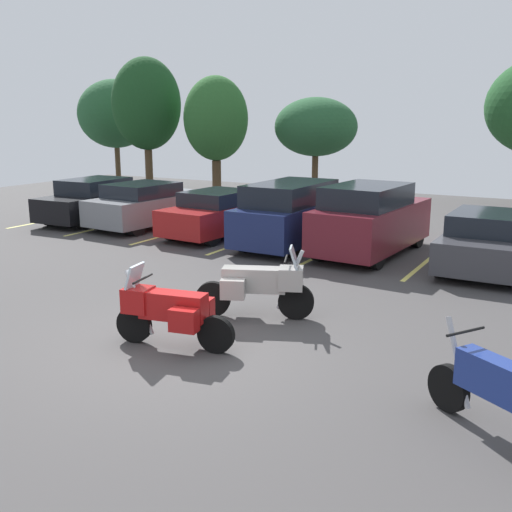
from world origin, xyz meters
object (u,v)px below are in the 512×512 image
object	(u,v)px
car_maroon	(371,220)
motorcycle_third	(258,285)
car_grey	(148,205)
car_navy	(294,214)
car_charcoal	(490,241)
motorcycle_second	(499,393)
car_black	(97,200)
motorcycle_touring	(169,310)
car_red	(220,213)

from	to	relation	value
car_maroon	motorcycle_third	bearing A→B (deg)	-90.64
car_grey	car_maroon	world-z (taller)	car_maroon
car_navy	car_maroon	size ratio (longest dim) A/B	1.06
car_grey	car_charcoal	size ratio (longest dim) A/B	1.06
motorcycle_second	car_black	size ratio (longest dim) A/B	0.40
motorcycle_second	motorcycle_touring	bearing A→B (deg)	175.34
motorcycle_third	car_maroon	xyz separation A→B (m)	(0.07, 6.12, 0.31)
motorcycle_touring	motorcycle_third	bearing A→B (deg)	74.57
motorcycle_third	car_charcoal	world-z (taller)	car_charcoal
motorcycle_touring	motorcycle_second	size ratio (longest dim) A/B	1.09
motorcycle_touring	car_maroon	world-z (taller)	car_maroon
motorcycle_touring	car_red	bearing A→B (deg)	117.82
motorcycle_third	car_grey	size ratio (longest dim) A/B	0.46
motorcycle_second	car_red	bearing A→B (deg)	137.27
motorcycle_second	car_navy	world-z (taller)	car_navy
car_maroon	car_black	bearing A→B (deg)	177.76
car_grey	car_red	bearing A→B (deg)	-2.92
motorcycle_touring	motorcycle_second	distance (m)	5.10
car_navy	car_maroon	xyz separation A→B (m)	(2.38, -0.14, 0.04)
motorcycle_touring	car_navy	world-z (taller)	car_navy
motorcycle_second	car_maroon	size ratio (longest dim) A/B	0.41
motorcycle_third	car_grey	distance (m)	10.29
car_red	car_navy	distance (m)	2.65
car_maroon	car_charcoal	xyz separation A→B (m)	(3.10, -0.08, -0.26)
car_grey	car_navy	xyz separation A→B (m)	(5.64, -0.26, 0.18)
car_grey	car_black	bearing A→B (deg)	179.80
car_navy	car_charcoal	bearing A→B (deg)	-2.27
motorcycle_third	car_charcoal	size ratio (longest dim) A/B	0.49
motorcycle_second	car_black	world-z (taller)	car_black
car_black	motorcycle_touring	bearing A→B (deg)	-41.06
car_grey	car_red	world-z (taller)	car_grey
motorcycle_third	car_red	size ratio (longest dim) A/B	0.48
car_red	car_black	bearing A→B (deg)	178.28
car_black	car_charcoal	size ratio (longest dim) A/B	1.10
car_maroon	car_charcoal	bearing A→B (deg)	-1.45
car_charcoal	car_black	bearing A→B (deg)	177.94
car_maroon	car_navy	bearing A→B (deg)	176.66
car_navy	car_maroon	world-z (taller)	car_maroon
motorcycle_third	motorcycle_second	bearing A→B (deg)	-27.87
motorcycle_touring	car_charcoal	xyz separation A→B (m)	(3.72, 8.03, 0.07)
motorcycle_second	car_maroon	world-z (taller)	car_maroon
car_navy	car_maroon	bearing A→B (deg)	-3.34
car_charcoal	motorcycle_touring	bearing A→B (deg)	-114.86
motorcycle_touring	car_maroon	xyz separation A→B (m)	(0.62, 8.11, 0.33)
motorcycle_third	car_navy	bearing A→B (deg)	110.27
car_grey	car_charcoal	distance (m)	11.14
motorcycle_second	car_red	size ratio (longest dim) A/B	0.43
car_red	motorcycle_second	bearing A→B (deg)	-42.73
car_red	car_navy	world-z (taller)	car_navy
car_black	car_maroon	world-z (taller)	car_maroon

